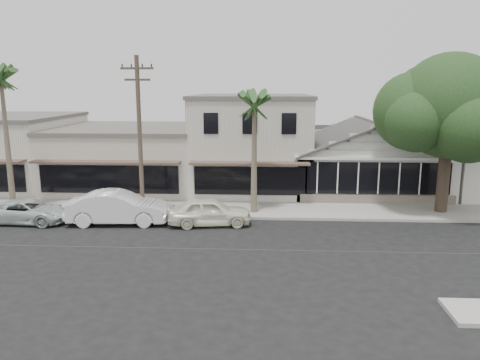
# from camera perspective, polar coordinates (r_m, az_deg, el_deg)

# --- Properties ---
(ground) EXTENTS (140.00, 140.00, 0.00)m
(ground) POSITION_cam_1_polar(r_m,az_deg,el_deg) (21.75, 8.43, -8.54)
(ground) COLOR black
(ground) RESTS_ON ground
(sidewalk_north) EXTENTS (90.00, 3.50, 0.15)m
(sidewalk_north) POSITION_cam_1_polar(r_m,az_deg,el_deg) (28.69, -9.01, -3.47)
(sidewalk_north) COLOR #9E9991
(sidewalk_north) RESTS_ON ground
(corner_shop) EXTENTS (10.40, 8.60, 5.10)m
(corner_shop) POSITION_cam_1_polar(r_m,az_deg,el_deg) (33.92, 15.05, 2.96)
(corner_shop) COLOR silver
(corner_shop) RESTS_ON ground
(row_building_near) EXTENTS (8.00, 10.00, 6.50)m
(row_building_near) POSITION_cam_1_polar(r_m,az_deg,el_deg) (34.12, 1.45, 4.47)
(row_building_near) COLOR silver
(row_building_near) RESTS_ON ground
(row_building_midnear) EXTENTS (10.00, 10.00, 4.20)m
(row_building_midnear) POSITION_cam_1_polar(r_m,az_deg,el_deg) (35.67, -13.18, 2.61)
(row_building_midnear) COLOR beige
(row_building_midnear) RESTS_ON ground
(utility_pole) EXTENTS (1.80, 0.24, 9.00)m
(utility_pole) POSITION_cam_1_polar(r_m,az_deg,el_deg) (26.60, -12.13, 5.58)
(utility_pole) COLOR brown
(utility_pole) RESTS_ON ground
(car_0) EXTENTS (4.63, 2.37, 1.51)m
(car_0) POSITION_cam_1_polar(r_m,az_deg,el_deg) (25.20, -3.72, -3.85)
(car_0) COLOR white
(car_0) RESTS_ON ground
(car_1) EXTENTS (5.55, 2.25, 1.79)m
(car_1) POSITION_cam_1_polar(r_m,az_deg,el_deg) (26.22, -14.66, -3.27)
(car_1) COLOR white
(car_1) RESTS_ON ground
(car_2) EXTENTS (4.66, 2.32, 1.27)m
(car_2) POSITION_cam_1_polar(r_m,az_deg,el_deg) (28.13, -24.45, -3.50)
(car_2) COLOR silver
(car_2) RESTS_ON ground
(shade_tree) EXTENTS (8.33, 7.53, 9.24)m
(shade_tree) POSITION_cam_1_polar(r_m,az_deg,el_deg) (29.27, 23.85, 7.92)
(shade_tree) COLOR #48392C
(shade_tree) RESTS_ON ground
(palm_east) EXTENTS (3.09, 3.09, 7.58)m
(palm_east) POSITION_cam_1_polar(r_m,az_deg,el_deg) (26.45, 1.78, 9.35)
(palm_east) COLOR #726651
(palm_east) RESTS_ON ground
(palm_mid) EXTENTS (3.21, 3.21, 8.96)m
(palm_mid) POSITION_cam_1_polar(r_m,az_deg,el_deg) (30.18, -27.13, 10.84)
(palm_mid) COLOR #726651
(palm_mid) RESTS_ON ground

